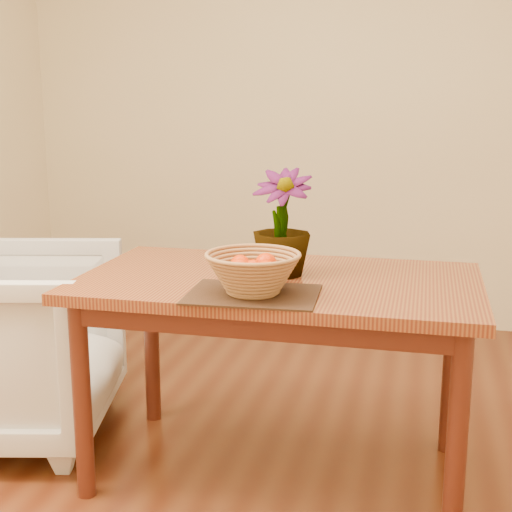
% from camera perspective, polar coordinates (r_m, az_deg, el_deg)
% --- Properties ---
extents(wall_back, '(4.00, 0.02, 2.70)m').
position_cam_1_polar(wall_back, '(4.37, 7.20, 12.10)').
color(wall_back, '#FFEDC2').
rests_on(wall_back, floor).
extents(table, '(1.40, 0.80, 0.75)m').
position_cam_1_polar(table, '(2.54, 1.83, -3.63)').
color(table, brown).
rests_on(table, floor).
extents(placemat, '(0.43, 0.33, 0.01)m').
position_cam_1_polar(placemat, '(2.29, -0.24, -3.09)').
color(placemat, '#382014').
rests_on(placemat, table).
extents(wicker_basket, '(0.31, 0.31, 0.13)m').
position_cam_1_polar(wicker_basket, '(2.27, -0.24, -1.50)').
color(wicker_basket, '#AF7F49').
rests_on(wicker_basket, placemat).
extents(orange_pile, '(0.17, 0.17, 0.07)m').
position_cam_1_polar(orange_pile, '(2.26, -0.24, -0.91)').
color(orange_pile, '#FF3E04').
rests_on(orange_pile, wicker_basket).
extents(potted_plant, '(0.21, 0.21, 0.38)m').
position_cam_1_polar(potted_plant, '(2.52, 2.05, 2.67)').
color(potted_plant, '#144413').
rests_on(potted_plant, table).
extents(armchair, '(0.95, 0.98, 0.86)m').
position_cam_1_polar(armchair, '(3.09, -19.42, -5.94)').
color(armchair, '#866B5C').
rests_on(armchair, floor).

